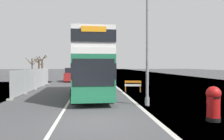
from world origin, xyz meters
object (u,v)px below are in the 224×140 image
(lamppost_foreground, at_px, (147,41))
(red_pillar_postbox, at_px, (213,102))
(roadworks_barrier, at_px, (133,85))
(car_receding_far, at_px, (94,71))
(car_oncoming_near, at_px, (71,75))
(double_decker_bus, at_px, (91,64))
(car_receding_mid, at_px, (94,74))

(lamppost_foreground, relative_size, red_pillar_postbox, 5.39)
(roadworks_barrier, bearing_deg, car_receding_far, 96.47)
(lamppost_foreground, distance_m, car_oncoming_near, 21.95)
(double_decker_bus, xyz_separation_m, car_receding_far, (0.57, 32.32, -1.50))
(car_oncoming_near, bearing_deg, lamppost_foreground, -72.24)
(red_pillar_postbox, xyz_separation_m, car_receding_far, (-4.98, 40.55, 0.24))
(double_decker_bus, distance_m, red_pillar_postbox, 10.08)
(car_receding_far, bearing_deg, red_pillar_postbox, -83.00)
(lamppost_foreground, xyz_separation_m, roadworks_barrier, (0.42, 6.73, -3.36))
(double_decker_bus, xyz_separation_m, lamppost_foreground, (3.54, -4.29, 1.42))
(roadworks_barrier, bearing_deg, lamppost_foreground, -93.55)
(lamppost_foreground, distance_m, car_receding_mid, 27.63)
(roadworks_barrier, distance_m, car_oncoming_near, 15.66)
(roadworks_barrier, distance_m, car_receding_mid, 20.85)
(lamppost_foreground, bearing_deg, double_decker_bus, 129.48)
(roadworks_barrier, height_order, car_receding_mid, car_receding_mid)
(red_pillar_postbox, distance_m, car_oncoming_near, 26.11)
(car_oncoming_near, xyz_separation_m, car_receding_far, (3.66, 15.91, 0.10))
(red_pillar_postbox, height_order, car_oncoming_near, car_oncoming_near)
(car_receding_far, bearing_deg, car_oncoming_near, -102.95)
(car_oncoming_near, height_order, car_receding_mid, car_oncoming_near)
(roadworks_barrier, relative_size, car_oncoming_near, 0.36)
(car_receding_mid, bearing_deg, double_decker_bus, -91.34)
(lamppost_foreground, relative_size, car_receding_mid, 1.97)
(lamppost_foreground, relative_size, car_receding_far, 2.15)
(double_decker_bus, distance_m, roadworks_barrier, 5.03)
(red_pillar_postbox, bearing_deg, car_receding_mid, 99.12)
(lamppost_foreground, relative_size, roadworks_barrier, 5.41)
(lamppost_foreground, distance_m, roadworks_barrier, 7.53)
(double_decker_bus, distance_m, car_receding_far, 32.36)
(lamppost_foreground, height_order, car_receding_mid, lamppost_foreground)
(car_receding_mid, bearing_deg, roadworks_barrier, -80.56)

